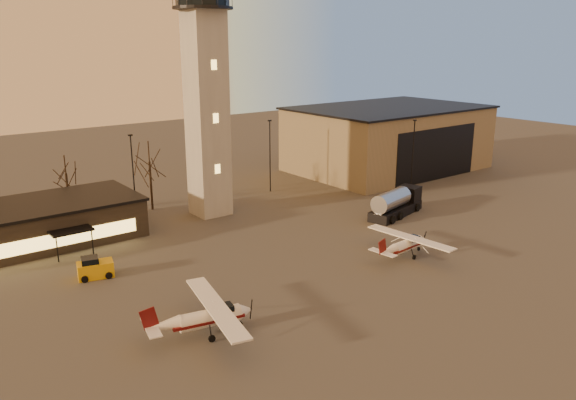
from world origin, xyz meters
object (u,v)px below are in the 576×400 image
(cessna_front, at_px, (408,247))
(service_cart, at_px, (95,269))
(fuel_truck, at_px, (396,205))
(cessna_rear, at_px, (212,320))
(control_tower, at_px, (206,79))
(terminal, at_px, (14,228))
(hangar, at_px, (388,138))

(cessna_front, xyz_separation_m, service_cart, (-26.49, 13.72, -0.18))
(cessna_front, distance_m, fuel_truck, 13.38)
(cessna_rear, distance_m, fuel_truck, 34.27)
(cessna_front, bearing_deg, service_cart, 148.06)
(control_tower, xyz_separation_m, service_cart, (-18.14, -10.57, -15.58))
(control_tower, distance_m, service_cart, 26.14)
(cessna_rear, bearing_deg, service_cart, 114.57)
(terminal, bearing_deg, cessna_front, -40.88)
(terminal, xyz_separation_m, service_cart, (3.86, -12.55, -1.41))
(cessna_rear, distance_m, service_cart, 15.57)
(hangar, distance_m, cessna_front, 39.76)
(terminal, relative_size, fuel_truck, 2.71)
(terminal, relative_size, cessna_front, 2.57)
(cessna_rear, bearing_deg, fuel_truck, 31.63)
(hangar, xyz_separation_m, service_cart, (-54.14, -14.55, -4.41))
(hangar, distance_m, fuel_truck, 26.45)
(control_tower, distance_m, cessna_rear, 33.47)
(hangar, bearing_deg, fuel_truck, -135.00)
(cessna_front, xyz_separation_m, cessna_rear, (-23.22, -1.51, 0.10))
(cessna_rear, relative_size, service_cart, 3.22)
(cessna_front, bearing_deg, cessna_rear, 179.15)
(fuel_truck, bearing_deg, cessna_rear, -174.22)
(cessna_front, bearing_deg, terminal, 134.56)
(hangar, relative_size, cessna_front, 3.10)
(service_cart, bearing_deg, fuel_truck, 7.63)
(control_tower, relative_size, cessna_front, 3.30)
(cessna_front, height_order, fuel_truck, fuel_truck)
(cessna_front, relative_size, service_cart, 2.91)
(terminal, xyz_separation_m, fuel_truck, (39.49, -16.50, -0.83))
(terminal, distance_m, cessna_front, 40.15)
(terminal, relative_size, cessna_rear, 2.33)
(fuel_truck, distance_m, service_cart, 35.86)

